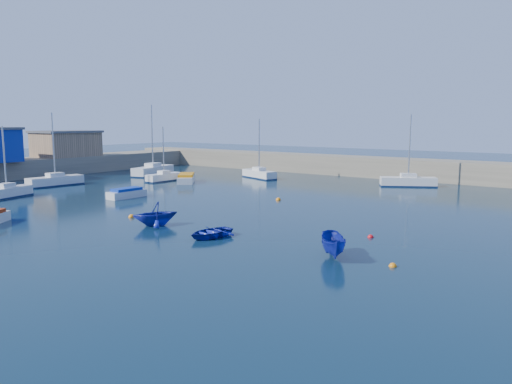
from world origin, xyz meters
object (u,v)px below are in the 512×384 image
Objects in this scene: sailboat_5 at (259,174)px; sailboat_6 at (408,181)px; motorboat_2 at (186,178)px; brick_shed_a at (66,145)px; sailboat_3 at (164,177)px; sailboat_1 at (7,192)px; sailboat_4 at (153,170)px; dinghy_center at (210,232)px; dinghy_right at (334,246)px; dinghy_left at (155,214)px; sailboat_2 at (55,181)px; motorboat_1 at (127,193)px.

sailboat_5 is 19.02m from sailboat_6.
sailboat_6 is 1.59× the size of motorboat_2.
sailboat_3 is (18.61, 1.44, -3.57)m from brick_shed_a.
brick_shed_a is at bearing 146.22° from motorboat_2.
sailboat_1 reaches higher than brick_shed_a.
sailboat_5 reaches higher than sailboat_1.
sailboat_3 is 0.70× the size of sailboat_4.
dinghy_center is (17.43, -29.14, -0.25)m from sailboat_5.
sailboat_6 is at bearing -58.96° from sailboat_5.
sailboat_5 reaches higher than dinghy_right.
sailboat_4 is 2.99× the size of dinghy_left.
brick_shed_a is at bearing 78.24° from sailboat_6.
sailboat_2 is 0.87× the size of sailboat_4.
sailboat_4 is 10.10m from motorboat_2.
sailboat_5 is 1.96× the size of motorboat_1.
sailboat_3 is at bearing 69.08° from sailboat_1.
sailboat_5 reaches higher than sailboat_3.
sailboat_5 is 21.39m from motorboat_1.
sailboat_1 is at bearing -144.48° from motorboat_2.
sailboat_3 is 0.83× the size of sailboat_6.
brick_shed_a is 1.18× the size of sailboat_3.
sailboat_1 reaches higher than sailboat_3.
sailboat_3 is 29.45m from sailboat_6.
sailboat_6 is (32.84, 9.16, -0.08)m from sailboat_4.
motorboat_1 is at bearing 112.70° from sailboat_6.
sailboat_5 reaches higher than dinghy_center.
dinghy_right is (26.04, -28.62, 0.07)m from sailboat_5.
sailboat_1 is 2.20× the size of dinghy_center.
dinghy_left reaches higher than dinghy_center.
motorboat_2 is 1.63× the size of dinghy_center.
sailboat_1 is 2.16× the size of dinghy_left.
sailboat_3 reaches higher than motorboat_1.
sailboat_1 is 0.85× the size of sailboat_6.
sailboat_4 reaches higher than sailboat_6.
brick_shed_a reaches higher than motorboat_1.
dinghy_left is at bearing -14.24° from sailboat_2.
sailboat_2 reaches higher than dinghy_right.
motorboat_1 is (-19.10, -24.88, -0.14)m from sailboat_6.
sailboat_3 is 2.10× the size of dinghy_left.
sailboat_5 reaches higher than dinghy_left.
dinghy_center is at bearing -11.99° from sailboat_2.
dinghy_center is (-1.26, -32.63, -0.26)m from sailboat_6.
sailboat_2 is at bearing 176.54° from motorboat_1.
sailboat_4 is (-6.51, 4.03, 0.14)m from sailboat_3.
sailboat_2 is 15.13m from motorboat_2.
sailboat_5 is (9.73, 28.45, 0.00)m from sailboat_1.
motorboat_2 is at bearing -31.92° from sailboat_4.
sailboat_6 is 2.43× the size of dinghy_right.
motorboat_1 is 0.76× the size of motorboat_2.
sailboat_3 is at bearing 4.42° from brick_shed_a.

